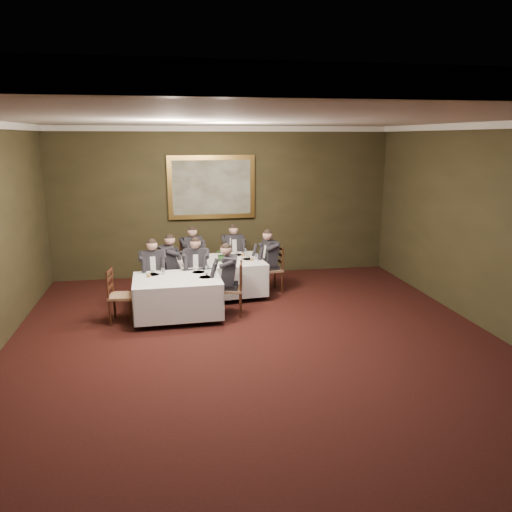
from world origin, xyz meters
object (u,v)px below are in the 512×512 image
object	(u,v)px
table_main	(221,275)
diner_main_endleft	(167,276)
chair_sec_endleft	(122,307)
diner_main_endright	(271,268)
chair_main_endleft	(167,286)
candlestick	(231,252)
chair_main_backleft	(192,273)
chair_main_endright	(271,278)
diner_main_backright	(233,261)
chair_main_backright	(233,270)
diner_sec_backleft	(153,281)
diner_sec_endright	(231,288)
diner_sec_backright	(197,278)
chair_sec_backleft	(154,291)
table_second	(177,294)
chair_sec_backright	(197,289)
centerpiece	(222,254)
diner_main_backleft	(192,263)
painting	(212,187)
chair_sec_endright	(232,300)

from	to	relation	value
table_main	diner_main_endleft	size ratio (longest dim) A/B	1.39
chair_sec_endleft	diner_main_endleft	bearing A→B (deg)	150.33
diner_main_endright	chair_sec_endleft	size ratio (longest dim) A/B	1.35
chair_main_endleft	candlestick	xyz separation A→B (m)	(1.32, 0.10, 0.66)
chair_main_backleft	chair_main_endright	distance (m)	1.82
diner_main_backright	diner_main_endleft	distance (m)	1.81
chair_main_backright	diner_main_endright	bearing A→B (deg)	125.19
diner_main_backright	chair_main_backleft	bearing A→B (deg)	-0.36
chair_main_endleft	diner_main_endleft	bearing A→B (deg)	90.00
diner_sec_backleft	diner_sec_endright	size ratio (longest dim) A/B	1.00
chair_main_backleft	diner_sec_backright	size ratio (longest dim) A/B	0.74
diner_sec_backleft	table_main	bearing A→B (deg)	-168.11
chair_main_backright	chair_main_backleft	bearing A→B (deg)	0.35
table_main	chair_sec_backleft	xyz separation A→B (m)	(-1.37, -0.40, -0.17)
table_second	diner_sec_endright	size ratio (longest dim) A/B	1.20
diner_sec_backleft	chair_main_backleft	bearing A→B (deg)	-127.61
chair_sec_backright	chair_sec_backleft	bearing A→B (deg)	8.16
chair_main_backleft	diner_main_endright	xyz separation A→B (m)	(1.65, -0.76, 0.23)
table_main	centerpiece	bearing A→B (deg)	-62.37
chair_sec_backleft	chair_sec_backright	bearing A→B (deg)	176.74
chair_main_backleft	chair_sec_backleft	bearing A→B (deg)	38.59
chair_sec_backleft	diner_sec_endright	bearing A→B (deg)	146.87
diner_main_endright	diner_sec_endright	distance (m)	1.64
diner_main_endleft	centerpiece	distance (m)	1.20
diner_main_backleft	painting	world-z (taller)	painting
chair_main_endleft	diner_sec_endright	bearing A→B (deg)	30.67
diner_main_backleft	diner_main_backright	size ratio (longest dim) A/B	1.00
diner_sec_backleft	chair_sec_endleft	world-z (taller)	diner_sec_backleft
table_second	diner_sec_backright	world-z (taller)	diner_sec_backright
diner_main_backleft	painting	size ratio (longest dim) A/B	0.66
diner_sec_endright	candlestick	world-z (taller)	diner_sec_endright
diner_sec_backright	diner_main_backleft	bearing A→B (deg)	-82.16
chair_main_endleft	diner_sec_endright	distance (m)	1.60
chair_main_backright	chair_sec_backright	distance (m)	1.60
chair_main_backleft	chair_sec_endright	world-z (taller)	same
chair_main_endright	chair_sec_backleft	size ratio (longest dim) A/B	1.00
chair_main_backleft	centerpiece	bearing A→B (deg)	104.10
diner_main_backleft	chair_sec_endright	world-z (taller)	diner_main_backleft
centerpiece	table_main	bearing A→B (deg)	117.63
table_second	chair_sec_endright	xyz separation A→B (m)	(1.00, 0.02, -0.17)
chair_main_endright	chair_sec_backright	size ratio (longest dim) A/B	1.00
chair_sec_backleft	diner_sec_backright	world-z (taller)	diner_sec_backright
candlestick	painting	bearing A→B (deg)	97.49
chair_main_backright	chair_main_endright	size ratio (longest dim) A/B	1.00
diner_sec_backright	chair_sec_endleft	size ratio (longest dim) A/B	1.35
chair_main_backleft	diner_main_backleft	world-z (taller)	diner_main_backleft
diner_main_backleft	chair_main_endright	bearing A→B (deg)	137.40
diner_main_backright	chair_sec_backright	bearing A→B (deg)	50.32
diner_main_endleft	chair_sec_backleft	size ratio (longest dim) A/B	1.35
diner_main_endright	centerpiece	distance (m)	1.15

